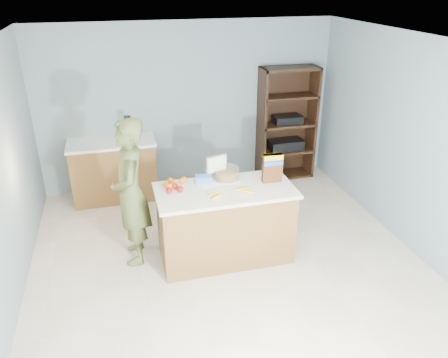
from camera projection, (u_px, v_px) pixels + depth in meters
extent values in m
cube|color=beige|center=(232.00, 270.00, 5.00)|extent=(4.50, 5.00, 0.02)
cube|color=gray|center=(188.00, 106.00, 6.66)|extent=(4.50, 0.02, 2.50)
cube|color=gray|center=(422.00, 151.00, 4.98)|extent=(0.02, 5.00, 2.50)
cube|color=white|center=(234.00, 45.00, 3.94)|extent=(4.50, 5.00, 0.02)
cube|color=brown|center=(225.00, 225.00, 5.08)|extent=(1.50, 0.70, 0.86)
cube|color=silver|center=(225.00, 191.00, 4.89)|extent=(1.56, 0.76, 0.04)
cube|color=black|center=(225.00, 252.00, 5.24)|extent=(1.46, 0.66, 0.10)
cube|color=brown|center=(114.00, 171.00, 6.47)|extent=(1.20, 0.60, 0.86)
cube|color=white|center=(111.00, 143.00, 6.28)|extent=(1.24, 0.62, 0.04)
cube|color=black|center=(283.00, 121.00, 7.14)|extent=(0.90, 0.04, 1.80)
cube|color=black|center=(261.00, 126.00, 6.89)|extent=(0.04, 0.40, 1.80)
cube|color=black|center=(312.00, 122.00, 7.08)|extent=(0.04, 0.40, 1.80)
cube|color=black|center=(284.00, 174.00, 7.36)|extent=(0.90, 0.40, 0.04)
cube|color=black|center=(285.00, 150.00, 7.18)|extent=(0.90, 0.40, 0.04)
cube|color=black|center=(287.00, 124.00, 6.99)|extent=(0.90, 0.40, 0.04)
cube|color=black|center=(289.00, 96.00, 6.79)|extent=(0.90, 0.40, 0.04)
cube|color=black|center=(290.00, 68.00, 6.61)|extent=(0.90, 0.40, 0.04)
cube|color=black|center=(285.00, 144.00, 7.13)|extent=(0.55, 0.32, 0.16)
cube|color=black|center=(287.00, 119.00, 6.95)|extent=(0.45, 0.30, 0.12)
imported|color=#4C572C|center=(131.00, 193.00, 4.88)|extent=(0.42, 0.63, 1.72)
cube|color=tan|center=(129.00, 134.00, 6.21)|extent=(0.12, 0.10, 0.22)
cylinder|color=black|center=(125.00, 124.00, 6.13)|extent=(0.02, 0.02, 0.09)
cylinder|color=black|center=(126.00, 124.00, 6.14)|extent=(0.02, 0.02, 0.09)
cylinder|color=black|center=(128.00, 124.00, 6.14)|extent=(0.02, 0.02, 0.09)
cylinder|color=black|center=(129.00, 124.00, 6.15)|extent=(0.02, 0.02, 0.09)
cylinder|color=black|center=(131.00, 124.00, 6.15)|extent=(0.02, 0.02, 0.09)
cube|color=white|center=(209.00, 185.00, 4.97)|extent=(0.24, 0.18, 0.00)
cube|color=white|center=(231.00, 183.00, 5.02)|extent=(0.24, 0.18, 0.00)
ellipsoid|color=yellow|center=(213.00, 195.00, 4.71)|extent=(0.17, 0.12, 0.04)
ellipsoid|color=yellow|center=(218.00, 197.00, 4.66)|extent=(0.17, 0.11, 0.04)
ellipsoid|color=yellow|center=(242.00, 190.00, 4.82)|extent=(0.17, 0.05, 0.04)
ellipsoid|color=yellow|center=(248.00, 192.00, 4.77)|extent=(0.16, 0.13, 0.04)
sphere|color=maroon|center=(175.00, 186.00, 4.86)|extent=(0.07, 0.07, 0.07)
sphere|color=maroon|center=(180.00, 189.00, 4.79)|extent=(0.07, 0.07, 0.07)
sphere|color=maroon|center=(169.00, 191.00, 4.76)|extent=(0.07, 0.07, 0.07)
sphere|color=#E85A0E|center=(168.00, 186.00, 4.86)|extent=(0.07, 0.07, 0.07)
sphere|color=#E85A0E|center=(171.00, 180.00, 5.01)|extent=(0.07, 0.07, 0.07)
sphere|color=#E85A0E|center=(174.00, 184.00, 4.92)|extent=(0.07, 0.07, 0.07)
sphere|color=#E85A0E|center=(182.00, 181.00, 5.00)|extent=(0.07, 0.07, 0.07)
sphere|color=#E85A0E|center=(166.00, 184.00, 4.92)|extent=(0.07, 0.07, 0.07)
sphere|color=#E85A0E|center=(176.00, 184.00, 4.92)|extent=(0.07, 0.07, 0.07)
sphere|color=#E85A0E|center=(184.00, 179.00, 5.03)|extent=(0.07, 0.07, 0.07)
sphere|color=#E85A0E|center=(172.00, 186.00, 4.87)|extent=(0.07, 0.07, 0.07)
cube|color=blue|center=(203.00, 179.00, 5.02)|extent=(0.20, 0.15, 0.08)
cylinder|color=#267219|center=(226.00, 175.00, 5.12)|extent=(0.27, 0.27, 0.09)
cylinder|color=white|center=(226.00, 173.00, 5.11)|extent=(0.30, 0.30, 0.13)
cylinder|color=silver|center=(216.00, 177.00, 5.16)|extent=(0.12, 0.12, 0.01)
cylinder|color=silver|center=(216.00, 174.00, 5.14)|extent=(0.02, 0.02, 0.05)
cube|color=silver|center=(216.00, 164.00, 5.09)|extent=(0.28, 0.12, 0.22)
cube|color=yellow|center=(217.00, 164.00, 5.07)|extent=(0.23, 0.08, 0.18)
cube|color=#592B14|center=(272.00, 168.00, 4.98)|extent=(0.23, 0.09, 0.34)
cube|color=yellow|center=(273.00, 157.00, 4.93)|extent=(0.23, 0.09, 0.06)
cube|color=blue|center=(273.00, 163.00, 4.96)|extent=(0.23, 0.09, 0.05)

